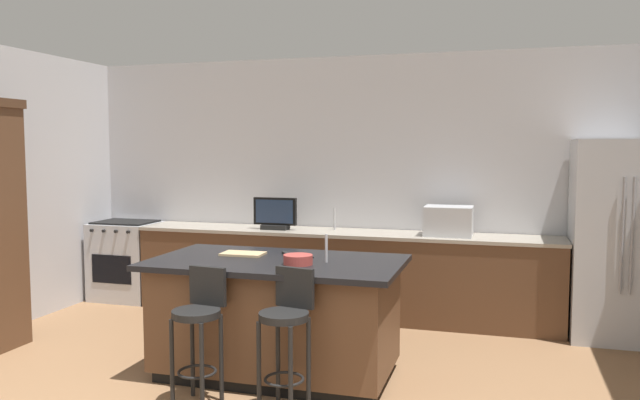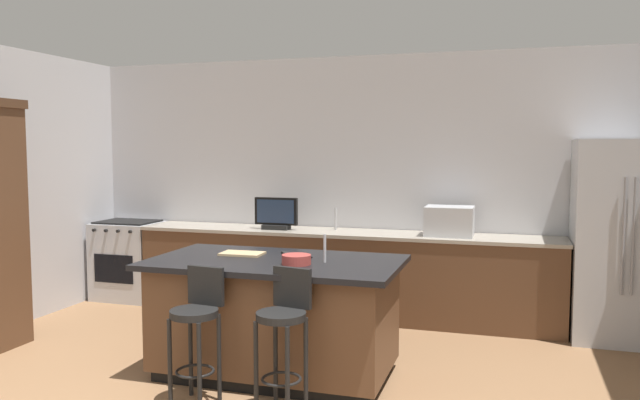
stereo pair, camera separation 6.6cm
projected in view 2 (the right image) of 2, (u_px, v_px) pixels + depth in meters
name	position (u px, v px, depth m)	size (l,w,h in m)	color
wall_back	(356.00, 184.00, 7.00)	(6.78, 0.12, 2.81)	#BCBCC1
counter_back	(342.00, 273.00, 6.73)	(4.56, 0.62, 0.92)	brown
kitchen_island	(276.00, 316.00, 4.98)	(1.98, 1.11, 0.93)	black
refrigerator	(621.00, 241.00, 5.84)	(0.85, 0.76, 1.89)	#B7BABF
range_oven	(129.00, 260.00, 7.51)	(0.74, 0.63, 0.94)	#B7BABF
microwave	(449.00, 221.00, 6.35)	(0.48, 0.36, 0.30)	#B7BABF
tv_monitor	(276.00, 215.00, 6.85)	(0.49, 0.16, 0.35)	black
sink_faucet_back	(336.00, 219.00, 6.81)	(0.02, 0.02, 0.24)	#B2B2B7
sink_faucet_island	(325.00, 248.00, 4.81)	(0.02, 0.02, 0.22)	#B2B2B7
bar_stool_left	(197.00, 323.00, 4.42)	(0.34, 0.35, 0.96)	black
bar_stool_right	(284.00, 328.00, 4.24)	(0.34, 0.36, 0.99)	black
fruit_bowl	(296.00, 260.00, 4.74)	(0.22, 0.22, 0.07)	#993833
cell_phone	(304.00, 258.00, 4.98)	(0.07, 0.15, 0.01)	black
tv_remote	(287.00, 254.00, 5.15)	(0.04, 0.17, 0.02)	black
cutting_board	(242.00, 254.00, 5.17)	(0.35, 0.22, 0.02)	tan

